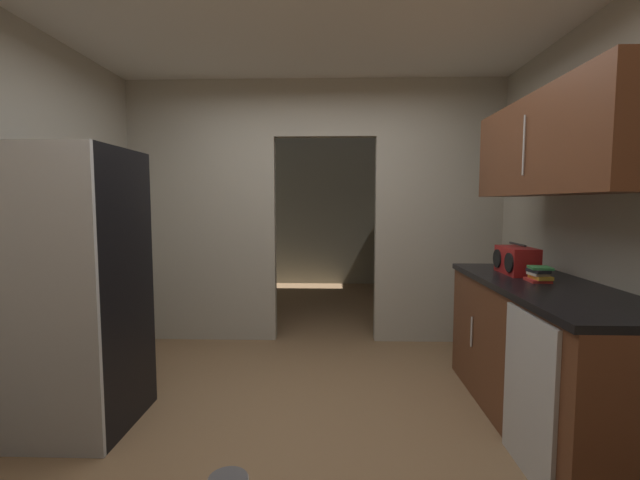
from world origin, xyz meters
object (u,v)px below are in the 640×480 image
refrigerator (68,290)px  book_stack (539,274)px  dishwasher (528,395)px  boombox (516,260)px

refrigerator → book_stack: (2.98, 0.19, 0.08)m
dishwasher → boombox: 1.12m
book_stack → dishwasher: bearing=-117.5°
dishwasher → boombox: size_ratio=2.33×
refrigerator → dishwasher: (2.67, -0.42, -0.45)m
boombox → book_stack: 0.31m
refrigerator → book_stack: size_ratio=10.45×
dishwasher → refrigerator: bearing=171.1°
dishwasher → book_stack: bearing=62.5°
boombox → book_stack: size_ratio=2.18×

